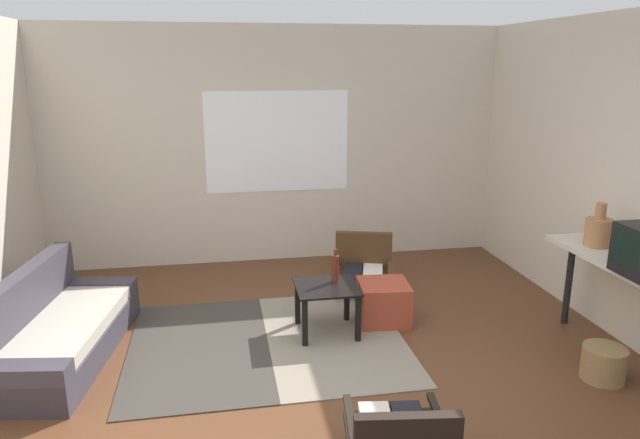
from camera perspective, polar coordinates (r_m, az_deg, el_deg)
ground_plane at (r=4.29m, az=0.69°, el=-16.81°), size 7.80×7.80×0.00m
far_wall_with_window at (r=6.73m, az=-4.28°, el=7.24°), size 5.60×0.13×2.70m
area_rug at (r=4.97m, az=-5.16°, el=-12.03°), size 2.28×1.86×0.01m
couch at (r=5.11m, az=-24.65°, el=-10.03°), size 0.96×1.81×0.70m
coffee_table at (r=5.00m, az=0.69°, el=-7.62°), size 0.53×0.51×0.43m
armchair_by_window at (r=5.99m, az=4.27°, el=-4.67°), size 0.73×0.70×0.57m
ottoman_orange at (r=5.30m, az=6.29°, el=-8.14°), size 0.48×0.48×0.37m
console_shelf at (r=4.94m, az=28.52°, el=-4.78°), size 0.47×1.62×0.83m
clay_vase at (r=5.22m, az=25.81°, el=-0.99°), size 0.21×0.21×0.36m
glass_bottle at (r=5.02m, az=1.52°, el=-4.81°), size 0.06×0.06×0.30m
wicker_basket at (r=4.88m, az=26.23°, el=-12.64°), size 0.32×0.32×0.25m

